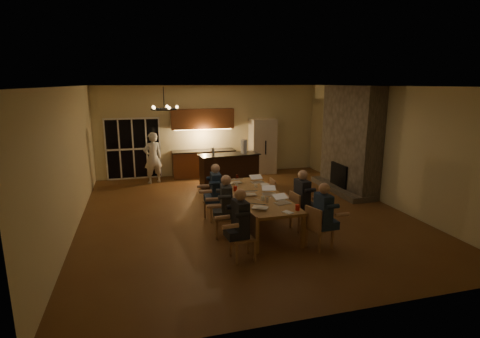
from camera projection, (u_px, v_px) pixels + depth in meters
name	position (u px, v px, depth m)	size (l,w,h in m)	color
floor	(244.00, 213.00, 9.63)	(9.00, 9.00, 0.00)	brown
back_wall	(210.00, 130.00, 13.52)	(8.00, 0.04, 3.20)	beige
left_wall	(69.00, 161.00, 8.23)	(0.04, 9.00, 3.20)	beige
right_wall	(384.00, 145.00, 10.31)	(0.04, 9.00, 3.20)	beige
ceiling	(244.00, 85.00, 8.91)	(8.00, 9.00, 0.04)	white
french_doors	(133.00, 149.00, 12.90)	(1.86, 0.08, 2.10)	black
fireplace	(350.00, 139.00, 11.36)	(0.58, 2.50, 3.20)	#62594D
kitchenette	(203.00, 143.00, 13.23)	(2.24, 0.68, 2.40)	brown
refrigerator	(263.00, 146.00, 13.80)	(0.90, 0.68, 2.00)	beige
dining_table	(257.00, 209.00, 8.80)	(1.10, 3.09, 0.75)	#A67742
bar_island	(229.00, 171.00, 11.95)	(1.92, 0.68, 1.08)	black
chair_left_near	(242.00, 237.00, 7.04)	(0.44, 0.44, 0.89)	tan
chair_left_mid	(225.00, 217.00, 8.10)	(0.44, 0.44, 0.89)	tan
chair_left_far	(214.00, 202.00, 9.10)	(0.44, 0.44, 0.89)	tan
chair_right_near	(320.00, 227.00, 7.52)	(0.44, 0.44, 0.89)	tan
chair_right_mid	(302.00, 211.00, 8.47)	(0.44, 0.44, 0.89)	tan
chair_right_far	(280.00, 196.00, 9.62)	(0.44, 0.44, 0.89)	tan
person_left_near	(240.00, 224.00, 7.00)	(0.60, 0.60, 1.38)	#24272F
person_right_near	(323.00, 217.00, 7.41)	(0.60, 0.60, 1.38)	navy
person_left_mid	(226.00, 206.00, 8.03)	(0.60, 0.60, 1.38)	#373C42
person_right_mid	(302.00, 200.00, 8.48)	(0.60, 0.60, 1.38)	#24272F
person_left_far	(216.00, 192.00, 9.11)	(0.60, 0.60, 1.38)	navy
standing_person	(153.00, 158.00, 12.39)	(0.62, 0.41, 1.71)	white
chandelier	(164.00, 109.00, 7.66)	(0.55, 0.55, 0.03)	black
laptop_a	(260.00, 203.00, 7.70)	(0.32, 0.28, 0.23)	silver
laptop_b	(283.00, 198.00, 8.01)	(0.32, 0.28, 0.23)	silver
laptop_c	(249.00, 190.00, 8.62)	(0.32, 0.28, 0.23)	silver
laptop_d	(269.00, 190.00, 8.65)	(0.32, 0.28, 0.23)	silver
laptop_e	(235.00, 179.00, 9.66)	(0.32, 0.28, 0.23)	silver
laptop_f	(257.00, 178.00, 9.69)	(0.32, 0.28, 0.23)	silver
mug_front	(263.00, 198.00, 8.21)	(0.08, 0.08, 0.10)	white
mug_mid	(256.00, 185.00, 9.28)	(0.08, 0.08, 0.10)	white
mug_back	(237.00, 184.00, 9.36)	(0.07, 0.07, 0.10)	white
redcup_near	(298.00, 208.00, 7.57)	(0.09, 0.09, 0.12)	red
redcup_mid	(235.00, 189.00, 8.93)	(0.08, 0.08, 0.12)	red
can_silver	(267.00, 200.00, 8.07)	(0.06, 0.06, 0.12)	#B2B2B7
can_cola	(237.00, 177.00, 10.07)	(0.07, 0.07, 0.12)	#3F0F0C
can_right	(271.00, 187.00, 9.07)	(0.06, 0.06, 0.12)	#B2B2B7
plate_near	(280.00, 199.00, 8.26)	(0.23, 0.23, 0.02)	white
plate_left	(260.00, 207.00, 7.75)	(0.22, 0.22, 0.02)	white
plate_far	(265.00, 184.00, 9.50)	(0.24, 0.24, 0.02)	white
notepad	(288.00, 212.00, 7.46)	(0.14, 0.20, 0.01)	white
bar_bottle	(213.00, 151.00, 11.60)	(0.09, 0.09, 0.24)	#99999E
bar_blender	(244.00, 146.00, 11.90)	(0.14, 0.14, 0.44)	silver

